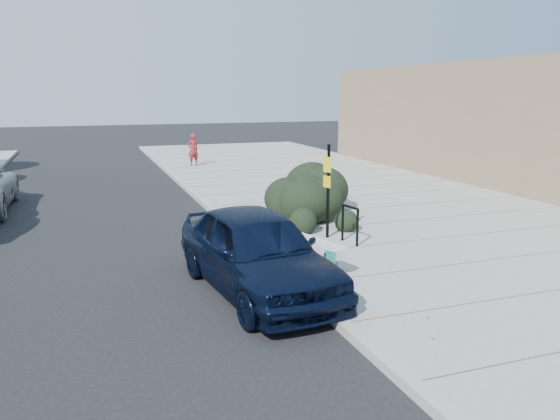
{
  "coord_description": "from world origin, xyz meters",
  "views": [
    {
      "loc": [
        -3.87,
        -9.52,
        3.87
      ],
      "look_at": [
        0.66,
        2.98,
        1.0
      ],
      "focal_mm": 35.0,
      "sensor_mm": 36.0,
      "label": 1
    }
  ],
  "objects_px": {
    "bench": "(308,244)",
    "sedan_navy": "(257,251)",
    "pedestrian": "(193,150)",
    "bike_rack": "(350,221)",
    "sign_post": "(328,185)"
  },
  "relations": [
    {
      "from": "bike_rack",
      "to": "pedestrian",
      "type": "relative_size",
      "value": 0.59
    },
    {
      "from": "sign_post",
      "to": "sedan_navy",
      "type": "relative_size",
      "value": 0.5
    },
    {
      "from": "bench",
      "to": "bike_rack",
      "type": "relative_size",
      "value": 2.23
    },
    {
      "from": "pedestrian",
      "to": "bench",
      "type": "bearing_deg",
      "value": 68.92
    },
    {
      "from": "sign_post",
      "to": "sedan_navy",
      "type": "xyz_separation_m",
      "value": [
        -2.79,
        -2.76,
        -0.71
      ]
    },
    {
      "from": "bench",
      "to": "pedestrian",
      "type": "relative_size",
      "value": 1.3
    },
    {
      "from": "sedan_navy",
      "to": "pedestrian",
      "type": "relative_size",
      "value": 2.97
    },
    {
      "from": "bench",
      "to": "sign_post",
      "type": "xyz_separation_m",
      "value": [
        1.39,
        2.05,
        0.89
      ]
    },
    {
      "from": "bench",
      "to": "pedestrian",
      "type": "height_order",
      "value": "pedestrian"
    },
    {
      "from": "pedestrian",
      "to": "sedan_navy",
      "type": "bearing_deg",
      "value": 64.69
    },
    {
      "from": "bench",
      "to": "sedan_navy",
      "type": "bearing_deg",
      "value": -169.09
    },
    {
      "from": "bench",
      "to": "sign_post",
      "type": "relative_size",
      "value": 0.88
    },
    {
      "from": "bike_rack",
      "to": "pedestrian",
      "type": "bearing_deg",
      "value": 82.51
    },
    {
      "from": "bench",
      "to": "bike_rack",
      "type": "height_order",
      "value": "bike_rack"
    },
    {
      "from": "sign_post",
      "to": "pedestrian",
      "type": "relative_size",
      "value": 1.48
    }
  ]
}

